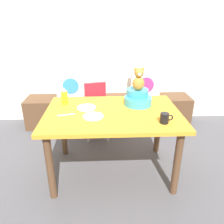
# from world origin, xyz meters

# --- Properties ---
(ground_plane) EXTENTS (8.00, 8.00, 0.00)m
(ground_plane) POSITION_xyz_m (0.00, 0.00, 0.00)
(ground_plane) COLOR #4C4C51
(back_wall) EXTENTS (4.40, 0.10, 2.60)m
(back_wall) POSITION_xyz_m (0.00, 1.48, 1.30)
(back_wall) COLOR silver
(back_wall) RESTS_ON ground_plane
(window_bench) EXTENTS (2.60, 0.44, 0.46)m
(window_bench) POSITION_xyz_m (0.00, 1.21, 0.23)
(window_bench) COLOR brown
(window_bench) RESTS_ON ground_plane
(pillow_floral_left) EXTENTS (0.44, 0.15, 0.44)m
(pillow_floral_left) POSITION_xyz_m (-0.57, 1.19, 0.68)
(pillow_floral_left) COLOR white
(pillow_floral_left) RESTS_ON window_bench
(pillow_floral_right) EXTENTS (0.44, 0.15, 0.44)m
(pillow_floral_right) POSITION_xyz_m (0.56, 1.19, 0.68)
(pillow_floral_right) COLOR white
(pillow_floral_right) RESTS_ON window_bench
(book_stack) EXTENTS (0.20, 0.14, 0.05)m
(book_stack) POSITION_xyz_m (-0.25, 1.21, 0.49)
(book_stack) COLOR purple
(book_stack) RESTS_ON window_bench
(dining_table) EXTENTS (1.37, 0.93, 0.74)m
(dining_table) POSITION_xyz_m (0.00, 0.00, 0.64)
(dining_table) COLOR orange
(dining_table) RESTS_ON ground_plane
(highchair) EXTENTS (0.40, 0.50, 0.79)m
(highchair) POSITION_xyz_m (-0.17, 0.78, 0.52)
(highchair) COLOR red
(highchair) RESTS_ON ground_plane
(infant_seat_teal) EXTENTS (0.30, 0.33, 0.16)m
(infant_seat_teal) POSITION_xyz_m (0.29, 0.19, 0.81)
(infant_seat_teal) COLOR teal
(infant_seat_teal) RESTS_ON dining_table
(teddy_bear) EXTENTS (0.13, 0.12, 0.25)m
(teddy_bear) POSITION_xyz_m (0.29, 0.19, 1.02)
(teddy_bear) COLOR olive
(teddy_bear) RESTS_ON infant_seat_teal
(ketchup_bottle) EXTENTS (0.07, 0.07, 0.18)m
(ketchup_bottle) POSITION_xyz_m (-0.52, 0.24, 0.83)
(ketchup_bottle) COLOR gold
(ketchup_bottle) RESTS_ON dining_table
(coffee_mug) EXTENTS (0.12, 0.08, 0.09)m
(coffee_mug) POSITION_xyz_m (0.46, -0.29, 0.79)
(coffee_mug) COLOR black
(coffee_mug) RESTS_ON dining_table
(dinner_plate_near) EXTENTS (0.20, 0.20, 0.01)m
(dinner_plate_near) POSITION_xyz_m (-0.27, 0.10, 0.75)
(dinner_plate_near) COLOR white
(dinner_plate_near) RESTS_ON dining_table
(dinner_plate_far) EXTENTS (0.20, 0.20, 0.01)m
(dinner_plate_far) POSITION_xyz_m (-0.19, -0.12, 0.75)
(dinner_plate_far) COLOR white
(dinner_plate_far) RESTS_ON dining_table
(table_fork) EXTENTS (0.17, 0.06, 0.01)m
(table_fork) POSITION_xyz_m (-0.46, -0.07, 0.74)
(table_fork) COLOR silver
(table_fork) RESTS_ON dining_table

